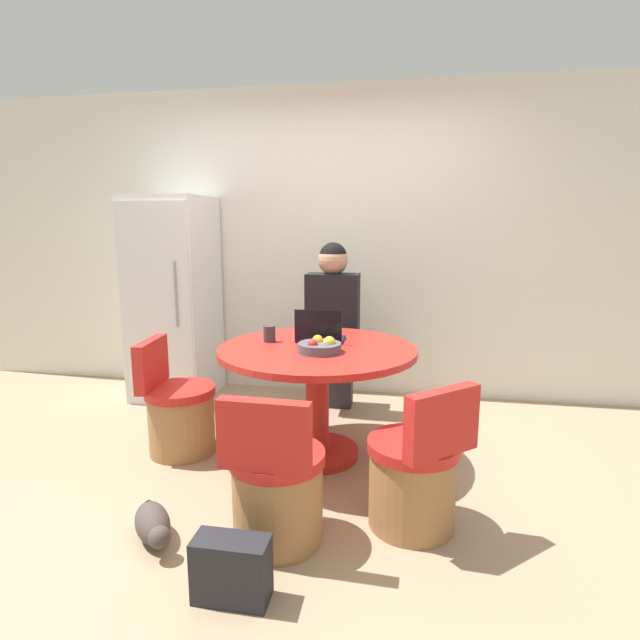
{
  "coord_description": "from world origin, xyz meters",
  "views": [
    {
      "loc": [
        0.61,
        -2.62,
        1.45
      ],
      "look_at": [
        0.07,
        0.43,
        0.87
      ],
      "focal_mm": 28.0,
      "sensor_mm": 36.0,
      "label": 1
    }
  ],
  "objects_px": {
    "dining_table": "(317,375)",
    "chair_near_camera": "(276,490)",
    "chair_left_side": "(179,414)",
    "fruit_bowl": "(320,346)",
    "handbag": "(232,569)",
    "cat": "(153,524)",
    "refrigerator": "(174,299)",
    "person_seated": "(333,319)",
    "laptop": "(320,334)",
    "chair_near_right_corner": "(415,477)"
  },
  "relations": [
    {
      "from": "dining_table",
      "to": "chair_near_camera",
      "type": "bearing_deg",
      "value": -91.66
    },
    {
      "from": "dining_table",
      "to": "chair_left_side",
      "type": "xyz_separation_m",
      "value": [
        -0.9,
        -0.09,
        -0.28
      ]
    },
    {
      "from": "dining_table",
      "to": "fruit_bowl",
      "type": "distance_m",
      "value": 0.25
    },
    {
      "from": "chair_near_camera",
      "to": "handbag",
      "type": "distance_m",
      "value": 0.42
    },
    {
      "from": "cat",
      "to": "dining_table",
      "type": "bearing_deg",
      "value": 110.32
    },
    {
      "from": "refrigerator",
      "to": "person_seated",
      "type": "distance_m",
      "value": 1.41
    },
    {
      "from": "fruit_bowl",
      "to": "handbag",
      "type": "height_order",
      "value": "fruit_bowl"
    },
    {
      "from": "laptop",
      "to": "chair_near_right_corner",
      "type": "bearing_deg",
      "value": 126.9
    },
    {
      "from": "refrigerator",
      "to": "chair_near_right_corner",
      "type": "height_order",
      "value": "refrigerator"
    },
    {
      "from": "refrigerator",
      "to": "person_seated",
      "type": "relative_size",
      "value": 1.27
    },
    {
      "from": "person_seated",
      "to": "laptop",
      "type": "distance_m",
      "value": 0.69
    },
    {
      "from": "fruit_bowl",
      "to": "cat",
      "type": "bearing_deg",
      "value": -126.17
    },
    {
      "from": "chair_near_right_corner",
      "to": "cat",
      "type": "height_order",
      "value": "chair_near_right_corner"
    },
    {
      "from": "chair_left_side",
      "to": "handbag",
      "type": "relative_size",
      "value": 2.49
    },
    {
      "from": "dining_table",
      "to": "chair_near_camera",
      "type": "distance_m",
      "value": 0.94
    },
    {
      "from": "chair_near_right_corner",
      "to": "chair_near_camera",
      "type": "bearing_deg",
      "value": -21.84
    },
    {
      "from": "refrigerator",
      "to": "dining_table",
      "type": "xyz_separation_m",
      "value": [
        1.42,
        -0.97,
        -0.31
      ]
    },
    {
      "from": "laptop",
      "to": "fruit_bowl",
      "type": "distance_m",
      "value": 0.27
    },
    {
      "from": "chair_near_right_corner",
      "to": "laptop",
      "type": "height_order",
      "value": "laptop"
    },
    {
      "from": "chair_near_right_corner",
      "to": "fruit_bowl",
      "type": "bearing_deg",
      "value": -86.03
    },
    {
      "from": "cat",
      "to": "chair_near_camera",
      "type": "bearing_deg",
      "value": 60.98
    },
    {
      "from": "dining_table",
      "to": "laptop",
      "type": "bearing_deg",
      "value": 93.3
    },
    {
      "from": "laptop",
      "to": "chair_left_side",
      "type": "bearing_deg",
      "value": 14.99
    },
    {
      "from": "chair_near_camera",
      "to": "fruit_bowl",
      "type": "height_order",
      "value": "fruit_bowl"
    },
    {
      "from": "refrigerator",
      "to": "chair_near_right_corner",
      "type": "xyz_separation_m",
      "value": [
        2.02,
        -1.64,
        -0.59
      ]
    },
    {
      "from": "refrigerator",
      "to": "chair_left_side",
      "type": "xyz_separation_m",
      "value": [
        0.52,
        -1.07,
        -0.59
      ]
    },
    {
      "from": "dining_table",
      "to": "fruit_bowl",
      "type": "height_order",
      "value": "fruit_bowl"
    },
    {
      "from": "chair_left_side",
      "to": "laptop",
      "type": "relative_size",
      "value": 2.47
    },
    {
      "from": "chair_near_camera",
      "to": "chair_near_right_corner",
      "type": "relative_size",
      "value": 1.0
    },
    {
      "from": "refrigerator",
      "to": "handbag",
      "type": "xyz_separation_m",
      "value": [
        1.32,
        -2.27,
        -0.72
      ]
    },
    {
      "from": "person_seated",
      "to": "cat",
      "type": "distance_m",
      "value": 2.03
    },
    {
      "from": "refrigerator",
      "to": "handbag",
      "type": "relative_size",
      "value": 5.65
    },
    {
      "from": "dining_table",
      "to": "fruit_bowl",
      "type": "relative_size",
      "value": 4.81
    },
    {
      "from": "chair_near_camera",
      "to": "chair_left_side",
      "type": "distance_m",
      "value": 1.19
    },
    {
      "from": "laptop",
      "to": "cat",
      "type": "height_order",
      "value": "laptop"
    },
    {
      "from": "refrigerator",
      "to": "fruit_bowl",
      "type": "bearing_deg",
      "value": -36.96
    },
    {
      "from": "chair_near_camera",
      "to": "cat",
      "type": "bearing_deg",
      "value": 11.39
    },
    {
      "from": "cat",
      "to": "handbag",
      "type": "xyz_separation_m",
      "value": [
        0.49,
        -0.29,
        0.05
      ]
    },
    {
      "from": "refrigerator",
      "to": "chair_near_camera",
      "type": "relative_size",
      "value": 2.27
    },
    {
      "from": "chair_near_camera",
      "to": "cat",
      "type": "relative_size",
      "value": 2.1
    },
    {
      "from": "refrigerator",
      "to": "fruit_bowl",
      "type": "relative_size",
      "value": 6.64
    },
    {
      "from": "person_seated",
      "to": "laptop",
      "type": "xyz_separation_m",
      "value": [
        0.02,
        -0.69,
        0.02
      ]
    },
    {
      "from": "dining_table",
      "to": "chair_near_right_corner",
      "type": "distance_m",
      "value": 0.94
    },
    {
      "from": "refrigerator",
      "to": "laptop",
      "type": "xyz_separation_m",
      "value": [
        1.41,
        -0.83,
        -0.08
      ]
    },
    {
      "from": "person_seated",
      "to": "dining_table",
      "type": "bearing_deg",
      "value": 91.64
    },
    {
      "from": "dining_table",
      "to": "handbag",
      "type": "relative_size",
      "value": 4.09
    },
    {
      "from": "chair_left_side",
      "to": "fruit_bowl",
      "type": "distance_m",
      "value": 1.06
    },
    {
      "from": "chair_near_camera",
      "to": "dining_table",
      "type": "bearing_deg",
      "value": -90.0
    },
    {
      "from": "handbag",
      "to": "chair_near_right_corner",
      "type": "bearing_deg",
      "value": 41.36
    },
    {
      "from": "dining_table",
      "to": "fruit_bowl",
      "type": "xyz_separation_m",
      "value": [
        0.04,
        -0.13,
        0.21
      ]
    }
  ]
}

